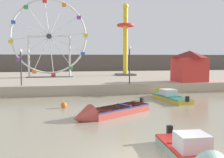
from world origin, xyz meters
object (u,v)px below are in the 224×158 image
Objects in this scene: motorboat_faded_red at (105,112)px; carnival_booth_red_striped at (189,66)px; promenade_lamp_far at (21,61)px; motorboat_mustard_yellow at (165,96)px; drop_tower_yellow_tower at (125,41)px; ferris_wheel_white_frame at (49,38)px; mooring_buoy_orange at (64,105)px; promenade_lamp_near at (130,59)px; motorboat_seafoam at (197,157)px.

motorboat_faded_red is 1.55× the size of carnival_booth_red_striped.
motorboat_mustard_yellow is at bearing -18.19° from promenade_lamp_far.
drop_tower_yellow_tower is at bearing 108.88° from carnival_booth_red_striped.
ferris_wheel_white_frame is 24.44× the size of mooring_buoy_orange.
drop_tower_yellow_tower reaches higher than motorboat_faded_red.
carnival_booth_red_striped is at bearing -168.78° from motorboat_faded_red.
ferris_wheel_white_frame is (-10.97, 14.45, 6.14)m from motorboat_mustard_yellow.
promenade_lamp_near is (8.64, -10.49, -2.85)m from ferris_wheel_white_frame.
ferris_wheel_white_frame is at bearing 129.48° from promenade_lamp_near.
ferris_wheel_white_frame is 10.79m from promenade_lamp_far.
ferris_wheel_white_frame reaches higher than motorboat_seafoam.
motorboat_seafoam is at bearing -97.00° from promenade_lamp_near.
promenade_lamp_near is at bearing 23.46° from motorboat_mustard_yellow.
motorboat_seafoam is at bearing 71.62° from motorboat_faded_red.
promenade_lamp_near reaches higher than motorboat_mustard_yellow.
motorboat_faded_red is 1.63× the size of promenade_lamp_far.
drop_tower_yellow_tower is at bearing 63.81° from mooring_buoy_orange.
ferris_wheel_white_frame is 11.37m from drop_tower_yellow_tower.
motorboat_mustard_yellow is at bearing 164.12° from motorboat_seafoam.
drop_tower_yellow_tower is (11.21, 1.87, -0.11)m from ferris_wheel_white_frame.
mooring_buoy_orange is at bearing 99.15° from motorboat_mustard_yellow.
drop_tower_yellow_tower is at bearing -7.88° from motorboat_mustard_yellow.
motorboat_mustard_yellow is 14.19m from promenade_lamp_far.
motorboat_seafoam is 0.41× the size of drop_tower_yellow_tower.
promenade_lamp_near is at bearing -101.74° from drop_tower_yellow_tower.
motorboat_mustard_yellow is 1.60× the size of carnival_booth_red_striped.
promenade_lamp_far is at bearing -89.52° from motorboat_faded_red.
promenade_lamp_near reaches higher than motorboat_seafoam.
promenade_lamp_near is (-7.28, -1.07, 0.73)m from carnival_booth_red_striped.
carnival_booth_red_striped is 18.13m from promenade_lamp_far.
drop_tower_yellow_tower reaches higher than promenade_lamp_far.
motorboat_faded_red is (-1.97, 7.80, -0.02)m from motorboat_seafoam.
motorboat_faded_red is at bearing -51.70° from mooring_buoy_orange.
promenade_lamp_far is at bearing 178.43° from carnival_booth_red_striped.
motorboat_seafoam is at bearing -77.07° from ferris_wheel_white_frame.
motorboat_mustard_yellow is at bearing -52.79° from ferris_wheel_white_frame.
promenade_lamp_far is 8.66m from mooring_buoy_orange.
promenade_lamp_far reaches higher than motorboat_seafoam.
promenade_lamp_near is at bearing -50.52° from ferris_wheel_white_frame.
promenade_lamp_near is at bearing 175.27° from motorboat_seafoam.
carnival_booth_red_striped reaches higher than mooring_buoy_orange.
drop_tower_yellow_tower is at bearing -139.37° from motorboat_faded_red.
promenade_lamp_near is at bearing -175.44° from carnival_booth_red_striped.
carnival_booth_red_striped is (4.95, 5.02, 2.56)m from motorboat_mustard_yellow.
mooring_buoy_orange is at bearing -116.19° from drop_tower_yellow_tower.
mooring_buoy_orange is at bearing -135.69° from promenade_lamp_near.
motorboat_faded_red is 16.04m from carnival_booth_red_striped.
drop_tower_yellow_tower reaches higher than motorboat_seafoam.
promenade_lamp_far reaches higher than carnival_booth_red_striped.
promenade_lamp_far is (-6.68, 10.26, 3.11)m from motorboat_faded_red.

